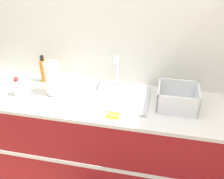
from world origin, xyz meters
TOP-DOWN VIEW (x-y plane):
  - wall_back at (0.00, 0.61)m, footprint 4.85×0.06m
  - counter_cabinet at (0.00, 0.29)m, footprint 2.47×0.61m
  - sink at (-0.01, 0.33)m, footprint 0.58×0.40m
  - paper_towel_roll at (-0.50, 0.29)m, footprint 0.12×0.12m
  - dish_rack at (0.49, 0.32)m, footprint 0.30×0.27m
  - bottle_white_spray at (-0.77, 0.21)m, footprint 0.07×0.07m
  - bottle_amber at (-0.66, 0.47)m, footprint 0.06×0.06m
  - sponge at (0.04, 0.08)m, footprint 0.09×0.06m

SIDE VIEW (x-z plane):
  - counter_cabinet at x=0.00m, z-range 0.00..0.90m
  - sponge at x=0.04m, z-range 0.90..0.92m
  - sink at x=-0.01m, z-range 0.77..1.06m
  - dish_rack at x=0.49m, z-range 0.88..1.04m
  - bottle_white_spray at x=-0.77m, z-range 0.89..1.05m
  - bottle_amber at x=-0.66m, z-range 0.88..1.13m
  - paper_towel_roll at x=-0.50m, z-range 0.90..1.18m
  - wall_back at x=0.00m, z-range 0.00..2.60m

